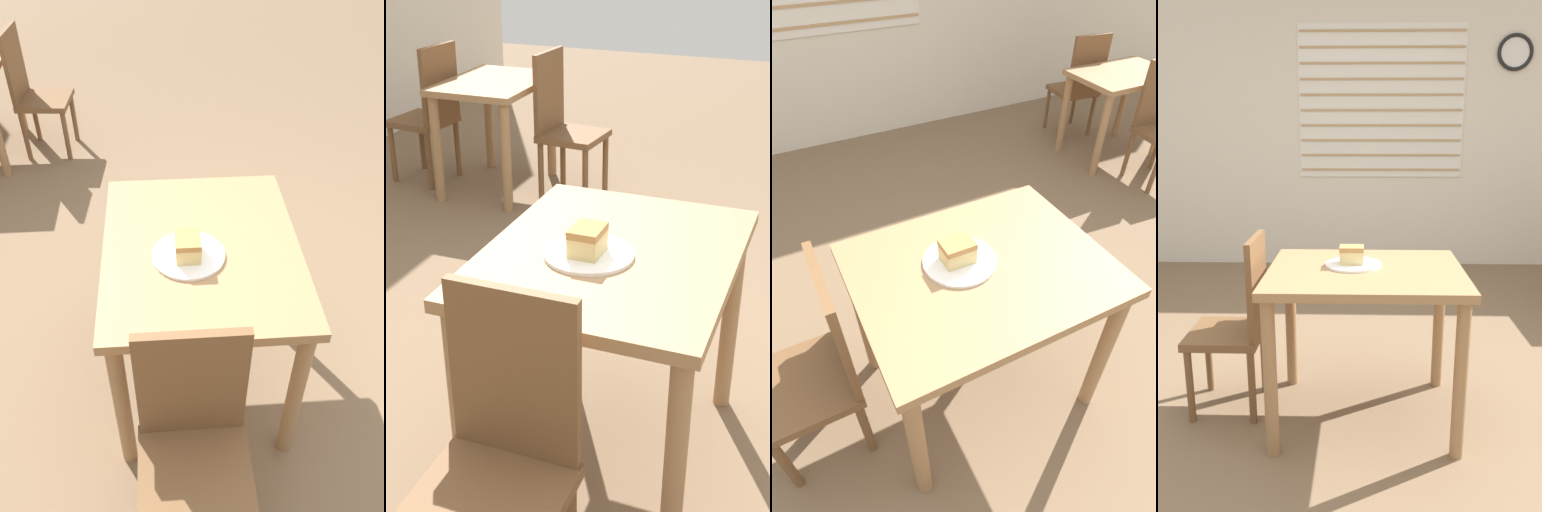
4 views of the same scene
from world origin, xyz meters
TOP-DOWN VIEW (x-y plane):
  - ground_plane at (0.00, 0.00)m, footprint 14.00×14.00m
  - dining_table_near at (-0.00, 0.14)m, footprint 0.92×0.74m
  - dining_table_far at (2.16, 1.64)m, footprint 0.79×0.57m
  - chair_near_window at (-0.63, 0.21)m, footprint 0.37×0.37m
  - chair_far_corner at (2.17, 1.17)m, footprint 0.39×0.39m
  - chair_far_opposite at (2.12, 2.10)m, footprint 0.40×0.40m
  - plate at (-0.06, 0.19)m, footprint 0.27×0.27m
  - cake_slice at (-0.07, 0.19)m, footprint 0.12×0.09m

SIDE VIEW (x-z plane):
  - ground_plane at x=0.00m, z-range 0.00..0.00m
  - chair_near_window at x=-0.63m, z-range 0.02..0.93m
  - chair_far_corner at x=2.17m, z-range 0.02..0.93m
  - chair_far_opposite at x=2.12m, z-range 0.02..0.93m
  - dining_table_far at x=2.16m, z-range 0.21..0.92m
  - dining_table_near at x=0.00m, z-range 0.26..1.03m
  - plate at x=-0.06m, z-range 0.78..0.79m
  - cake_slice at x=-0.07m, z-range 0.79..0.87m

